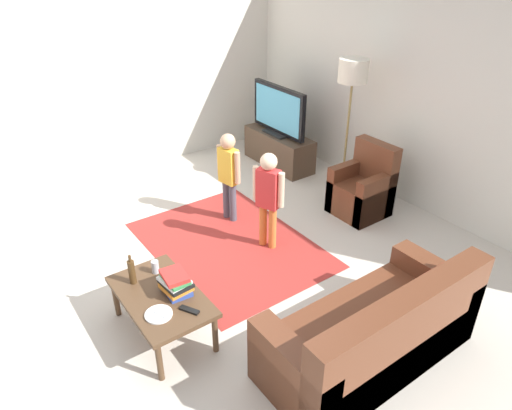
# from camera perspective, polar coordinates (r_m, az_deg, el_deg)

# --- Properties ---
(ground) EXTENTS (7.80, 7.80, 0.00)m
(ground) POSITION_cam_1_polar(r_m,az_deg,el_deg) (4.88, -5.80, -8.70)
(ground) COLOR beige
(wall_back) EXTENTS (6.00, 0.12, 2.70)m
(wall_back) POSITION_cam_1_polar(r_m,az_deg,el_deg) (6.12, 19.00, 12.27)
(wall_back) COLOR silver
(wall_back) RESTS_ON ground
(wall_left) EXTENTS (0.12, 6.00, 2.70)m
(wall_left) POSITION_cam_1_polar(r_m,az_deg,el_deg) (6.84, -19.72, 13.85)
(wall_left) COLOR silver
(wall_left) RESTS_ON ground
(area_rug) EXTENTS (2.20, 1.60, 0.01)m
(area_rug) POSITION_cam_1_polar(r_m,az_deg,el_deg) (5.33, -3.22, -4.78)
(area_rug) COLOR #9E2D28
(area_rug) RESTS_ON ground
(tv_stand) EXTENTS (1.20, 0.44, 0.50)m
(tv_stand) POSITION_cam_1_polar(r_m,az_deg,el_deg) (7.15, 2.79, 6.78)
(tv_stand) COLOR #4C3828
(tv_stand) RESTS_ON ground
(tv) EXTENTS (1.10, 0.28, 0.71)m
(tv) POSITION_cam_1_polar(r_m,az_deg,el_deg) (6.93, 2.77, 11.35)
(tv) COLOR black
(tv) RESTS_ON tv_stand
(couch) EXTENTS (0.80, 1.80, 0.86)m
(couch) POSITION_cam_1_polar(r_m,az_deg,el_deg) (3.94, 14.48, -15.25)
(couch) COLOR brown
(couch) RESTS_ON ground
(armchair) EXTENTS (0.60, 0.60, 0.90)m
(armchair) POSITION_cam_1_polar(r_m,az_deg,el_deg) (5.96, 12.97, 1.71)
(armchair) COLOR brown
(armchair) RESTS_ON ground
(floor_lamp) EXTENTS (0.36, 0.36, 1.78)m
(floor_lamp) POSITION_cam_1_polar(r_m,az_deg,el_deg) (6.00, 11.67, 14.84)
(floor_lamp) COLOR #262626
(floor_lamp) RESTS_ON ground
(child_near_tv) EXTENTS (0.37, 0.18, 1.11)m
(child_near_tv) POSITION_cam_1_polar(r_m,az_deg,el_deg) (5.51, -3.35, 4.33)
(child_near_tv) COLOR #4C4C59
(child_near_tv) RESTS_ON ground
(child_center) EXTENTS (0.35, 0.22, 1.12)m
(child_center) POSITION_cam_1_polar(r_m,az_deg,el_deg) (4.97, 1.50, 1.53)
(child_center) COLOR orange
(child_center) RESTS_ON ground
(coffee_table) EXTENTS (1.00, 0.60, 0.42)m
(coffee_table) POSITION_cam_1_polar(r_m,az_deg,el_deg) (4.11, -11.48, -11.13)
(coffee_table) COLOR #513823
(coffee_table) RESTS_ON ground
(book_stack) EXTENTS (0.29, 0.23, 0.19)m
(book_stack) POSITION_cam_1_polar(r_m,az_deg,el_deg) (4.02, -9.76, -9.34)
(book_stack) COLOR #334CA5
(book_stack) RESTS_ON coffee_table
(bottle) EXTENTS (0.06, 0.06, 0.29)m
(bottle) POSITION_cam_1_polar(r_m,az_deg,el_deg) (4.18, -14.87, -7.83)
(bottle) COLOR #4C3319
(bottle) RESTS_ON coffee_table
(tv_remote) EXTENTS (0.17, 0.12, 0.02)m
(tv_remote) POSITION_cam_1_polar(r_m,az_deg,el_deg) (3.87, -8.11, -12.54)
(tv_remote) COLOR black
(tv_remote) RESTS_ON coffee_table
(soda_can) EXTENTS (0.07, 0.07, 0.12)m
(soda_can) POSITION_cam_1_polar(r_m,az_deg,el_deg) (4.29, -12.16, -7.36)
(soda_can) COLOR silver
(soda_can) RESTS_ON coffee_table
(plate) EXTENTS (0.22, 0.22, 0.02)m
(plate) POSITION_cam_1_polar(r_m,az_deg,el_deg) (3.88, -11.75, -12.89)
(plate) COLOR white
(plate) RESTS_ON coffee_table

